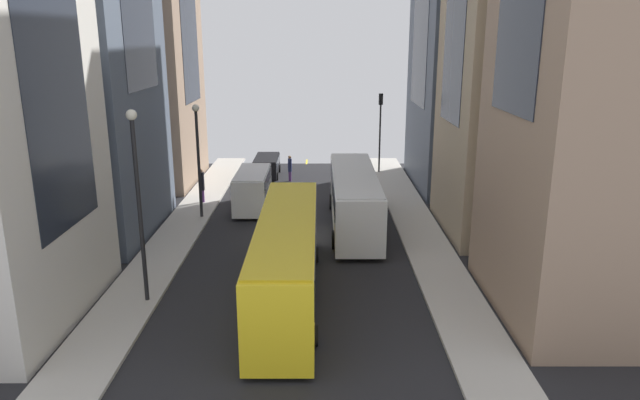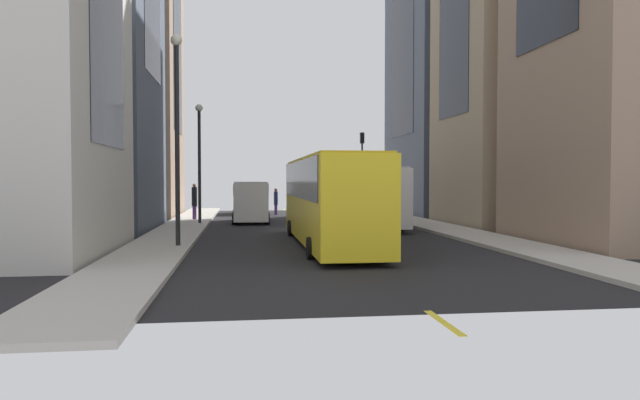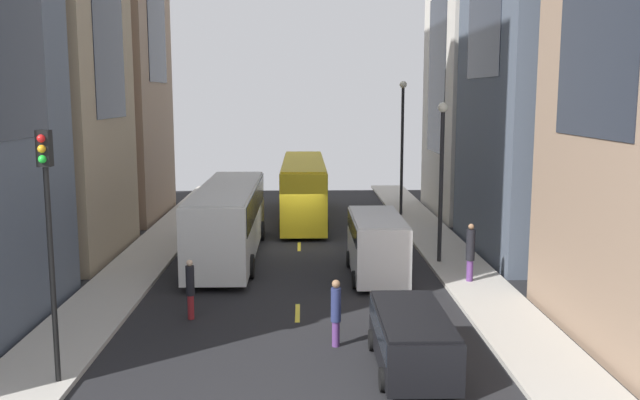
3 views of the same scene
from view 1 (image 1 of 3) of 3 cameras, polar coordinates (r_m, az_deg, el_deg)
name	(u,v)px [view 1 (image 1 of 3)]	position (r m, az deg, el deg)	size (l,w,h in m)	color
ground_plane	(299,239)	(33.11, -2.07, -3.79)	(40.62, 40.62, 0.00)	black
sidewalk_west	(423,237)	(33.58, 10.03, -3.61)	(2.57, 44.00, 0.15)	#B2ADA3
sidewalk_east	(175,237)	(34.06, -14.00, -3.57)	(2.57, 44.00, 0.15)	#B2ADA3
lane_stripe_0	(307,162)	(53.36, -1.31, 3.76)	(0.16, 2.00, 0.01)	yellow
lane_stripe_1	(304,191)	(43.14, -1.60, 0.87)	(0.16, 2.00, 0.01)	yellow
lane_stripe_2	(299,238)	(33.10, -2.07, -3.78)	(0.16, 2.00, 0.01)	yellow
lane_stripe_3	(290,327)	(23.48, -2.95, -12.35)	(0.16, 2.00, 0.01)	yellow
city_bus_white	(354,195)	(34.60, 3.37, 0.54)	(2.80, 12.04, 3.35)	silver
streetcar_yellow	(287,251)	(25.19, -3.25, -5.06)	(2.70, 13.42, 3.59)	yellow
delivery_van_white	(253,187)	(38.48, -6.62, 1.26)	(2.25, 5.51, 2.58)	white
car_black_0	(266,165)	(47.91, -5.27, 3.46)	(2.09, 4.57, 1.60)	black
pedestrian_walking_far	(202,185)	(40.24, -11.49, 1.49)	(0.35, 0.35, 2.31)	#593372
pedestrian_crossing_near	(290,167)	(46.02, -2.97, 3.22)	(0.31, 0.31, 2.06)	#593372
pedestrian_waiting_curb	(352,175)	(43.45, 3.13, 2.46)	(0.29, 0.29, 2.05)	maroon
traffic_light_near_corner	(380,118)	(48.26, 5.93, 7.95)	(0.32, 0.44, 6.47)	black
streetlamp_near	(138,189)	(24.83, -17.41, 1.01)	(0.44, 0.44, 8.15)	black
streetlamp_far	(198,149)	(36.33, -11.87, 4.90)	(0.44, 0.44, 7.00)	black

